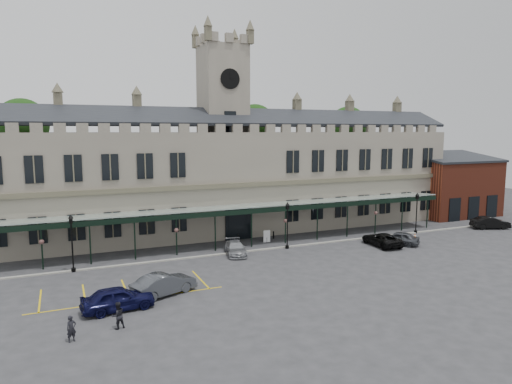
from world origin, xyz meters
name	(u,v)px	position (x,y,z in m)	size (l,w,h in m)	color
ground	(282,265)	(0.00, 0.00, 0.00)	(140.00, 140.00, 0.00)	#2E2E30
station_building	(224,178)	(0.00, 15.91, 6.47)	(60.00, 10.36, 17.30)	slate
clock_tower	(223,123)	(0.00, 16.00, 13.11)	(5.60, 5.60, 24.80)	slate
canopy	(251,224)	(0.00, 7.46, 2.40)	(50.00, 4.10, 4.30)	#8C9E93
brick_annex	(452,186)	(34.00, 12.97, 4.16)	(12.40, 8.36, 9.23)	maroon
kerb	(258,250)	(0.00, 5.50, 0.06)	(60.00, 0.40, 0.12)	gray
parking_markings	(126,291)	(-14.00, -1.50, 0.00)	(16.00, 6.00, 0.01)	gold
tree_behind_left	(23,125)	(-22.00, 25.00, 12.81)	(6.00, 6.00, 16.00)	#332314
tree_behind_mid	(255,126)	(8.00, 25.00, 12.81)	(6.00, 6.00, 16.00)	#332314
tree_behind_right	(348,127)	(24.00, 25.00, 12.81)	(6.00, 6.00, 16.00)	#332314
lamp_post_left	(72,238)	(-17.55, 5.40, 2.99)	(0.48, 0.48, 5.05)	black
lamp_post_mid	(287,221)	(3.15, 5.11, 2.90)	(0.46, 0.46, 4.89)	black
lamp_post_right	(417,209)	(20.64, 5.47, 2.90)	(0.46, 0.46, 4.88)	black
traffic_cone	(415,237)	(18.19, 2.93, 0.34)	(0.44, 0.44, 0.70)	#DE5C07
sign_board	(267,236)	(2.36, 8.48, 0.64)	(0.77, 0.14, 1.31)	black
bollard_left	(238,238)	(-0.54, 9.73, 0.42)	(0.15, 0.15, 0.83)	black
bollard_right	(274,235)	(3.73, 9.62, 0.43)	(0.15, 0.15, 0.86)	black
car_left_a	(118,298)	(-15.00, -5.05, 0.83)	(1.96, 4.88, 1.66)	black
car_left_b	(164,284)	(-11.50, -3.33, 0.82)	(1.74, 4.99, 1.64)	#3C3F44
car_taxi	(235,248)	(-2.62, 5.06, 0.65)	(1.81, 4.45, 1.29)	gray
car_van	(382,239)	(12.92, 2.15, 0.69)	(2.30, 4.98, 1.38)	black
car_right_a	(399,238)	(14.94, 1.80, 0.72)	(1.70, 4.21, 1.44)	#3C3F44
car_right_b	(490,223)	(31.00, 3.73, 0.76)	(1.61, 4.63, 1.52)	black
person_a	(71,329)	(-18.04, -8.86, 0.78)	(0.57, 0.37, 1.56)	black
person_b	(118,315)	(-15.36, -8.09, 0.85)	(0.83, 0.64, 1.70)	black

